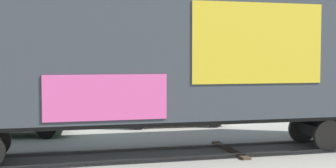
# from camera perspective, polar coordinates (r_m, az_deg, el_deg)

# --- Properties ---
(ground_plane) EXTENTS (260.00, 260.00, 0.00)m
(ground_plane) POSITION_cam_1_polar(r_m,az_deg,el_deg) (12.77, -2.26, -9.03)
(ground_plane) COLOR gray
(track) EXTENTS (59.99, 5.15, 0.08)m
(track) POSITION_cam_1_polar(r_m,az_deg,el_deg) (13.60, 9.22, -8.15)
(track) COLOR #4C4742
(track) RESTS_ON ground_plane
(freight_car) EXTENTS (16.47, 3.97, 5.15)m
(freight_car) POSITION_cam_1_polar(r_m,az_deg,el_deg) (12.62, -0.19, 4.26)
(freight_car) COLOR #33383D
(freight_car) RESTS_ON ground_plane
(hillside) EXTENTS (117.59, 40.58, 17.68)m
(hillside) POSITION_cam_1_polar(r_m,az_deg,el_deg) (84.13, -15.05, 5.63)
(hillside) COLOR gray
(hillside) RESTS_ON ground_plane
(parked_car_white) EXTENTS (4.63, 2.42, 1.61)m
(parked_car_white) POSITION_cam_1_polar(r_m,az_deg,el_deg) (18.37, 0.49, -2.71)
(parked_car_white) COLOR silver
(parked_car_white) RESTS_ON ground_plane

